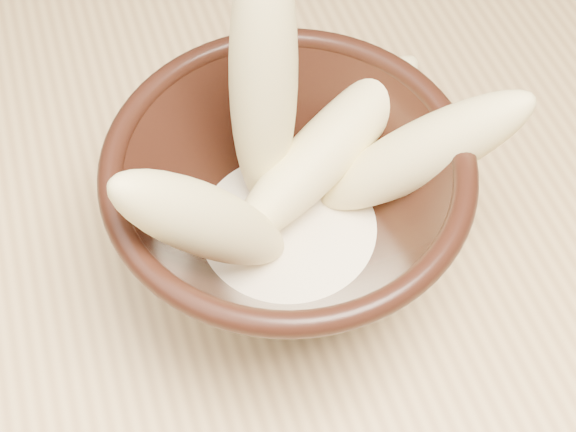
% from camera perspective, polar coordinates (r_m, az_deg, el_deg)
% --- Properties ---
extents(table, '(1.20, 0.80, 0.75)m').
position_cam_1_polar(table, '(0.67, -14.54, -7.52)').
color(table, tan).
rests_on(table, ground).
extents(bowl, '(0.23, 0.23, 0.13)m').
position_cam_1_polar(bowl, '(0.52, 0.00, 0.65)').
color(bowl, black).
rests_on(bowl, table).
extents(milk_puddle, '(0.13, 0.13, 0.02)m').
position_cam_1_polar(milk_puddle, '(0.55, 0.00, -1.17)').
color(milk_puddle, '#F1E2C2').
rests_on(milk_puddle, bowl).
extents(banana_upright, '(0.07, 0.09, 0.20)m').
position_cam_1_polar(banana_upright, '(0.50, -1.76, 9.46)').
color(banana_upright, '#EFD88D').
rests_on(banana_upright, bowl).
extents(banana_left, '(0.13, 0.06, 0.16)m').
position_cam_1_polar(banana_left, '(0.47, -5.80, -0.38)').
color(banana_left, '#EFD88D').
rests_on(banana_left, bowl).
extents(banana_right, '(0.15, 0.09, 0.14)m').
position_cam_1_polar(banana_right, '(0.52, 9.40, 4.37)').
color(banana_right, '#EFD88D').
rests_on(banana_right, bowl).
extents(banana_across, '(0.19, 0.13, 0.07)m').
position_cam_1_polar(banana_across, '(0.54, 2.87, 4.88)').
color(banana_across, '#EFD88D').
rests_on(banana_across, bowl).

